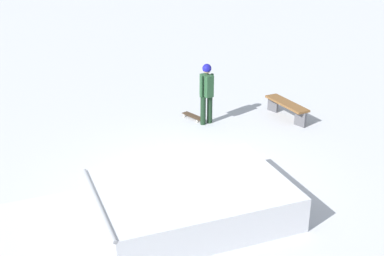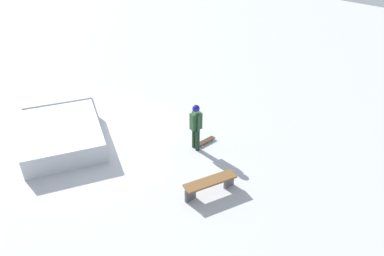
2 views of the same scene
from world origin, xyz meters
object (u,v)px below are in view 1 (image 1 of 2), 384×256
skate_ramp (169,207)px  skateboard (193,116)px  park_bench (287,107)px  skater (207,89)px

skate_ramp → skateboard: 5.35m
skate_ramp → park_bench: bearing=-142.0°
skateboard → skater: bearing=2.8°
skate_ramp → skateboard: bearing=-116.7°
skateboard → skate_ramp: bearing=-47.0°
skater → skateboard: bearing=-167.7°
park_bench → skater: bearing=-29.5°
skate_ramp → skater: size_ratio=3.44×
skateboard → park_bench: park_bench is taller
skater → park_bench: (-2.04, 1.15, -0.65)m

